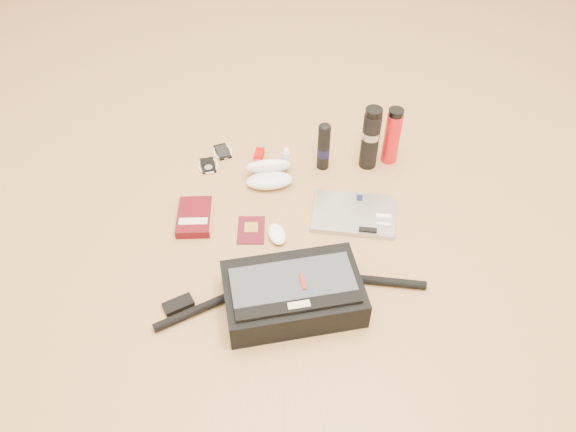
{
  "coord_description": "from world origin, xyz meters",
  "views": [
    {
      "loc": [
        -0.03,
        -1.34,
        1.5
      ],
      "look_at": [
        -0.02,
        0.05,
        0.06
      ],
      "focal_mm": 35.0,
      "sensor_mm": 36.0,
      "label": 1
    }
  ],
  "objects_px": {
    "thermos_black": "(371,138)",
    "laptop": "(354,214)",
    "thermos_red": "(392,136)",
    "book": "(195,217)",
    "messenger_bag": "(292,293)"
  },
  "relations": [
    {
      "from": "thermos_black",
      "to": "laptop",
      "type": "bearing_deg",
      "value": -105.41
    },
    {
      "from": "laptop",
      "to": "thermos_red",
      "type": "height_order",
      "value": "thermos_red"
    },
    {
      "from": "book",
      "to": "thermos_red",
      "type": "relative_size",
      "value": 0.77
    },
    {
      "from": "laptop",
      "to": "thermos_red",
      "type": "distance_m",
      "value": 0.38
    },
    {
      "from": "book",
      "to": "laptop",
      "type": "bearing_deg",
      "value": 0.07
    },
    {
      "from": "laptop",
      "to": "thermos_black",
      "type": "bearing_deg",
      "value": 82.66
    },
    {
      "from": "thermos_black",
      "to": "messenger_bag",
      "type": "bearing_deg",
      "value": -114.61
    },
    {
      "from": "messenger_bag",
      "to": "thermos_red",
      "type": "height_order",
      "value": "thermos_red"
    },
    {
      "from": "laptop",
      "to": "thermos_black",
      "type": "height_order",
      "value": "thermos_black"
    },
    {
      "from": "messenger_bag",
      "to": "thermos_red",
      "type": "distance_m",
      "value": 0.83
    },
    {
      "from": "thermos_red",
      "to": "book",
      "type": "bearing_deg",
      "value": -155.89
    },
    {
      "from": "messenger_bag",
      "to": "laptop",
      "type": "height_order",
      "value": "messenger_bag"
    },
    {
      "from": "messenger_bag",
      "to": "laptop",
      "type": "distance_m",
      "value": 0.46
    },
    {
      "from": "laptop",
      "to": "thermos_red",
      "type": "bearing_deg",
      "value": 70.05
    },
    {
      "from": "messenger_bag",
      "to": "thermos_black",
      "type": "relative_size",
      "value": 3.24
    }
  ]
}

